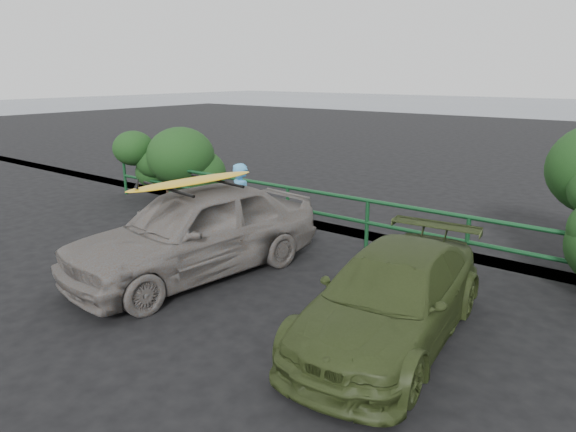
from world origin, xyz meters
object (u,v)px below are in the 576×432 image
guardrail (325,216)px  sedan (195,231)px  olive_vehicle (391,297)px  man (242,205)px  surfboard (193,181)px

guardrail → sedan: size_ratio=3.02×
olive_vehicle → man: size_ratio=2.39×
sedan → man: bearing=112.5°
sedan → surfboard: (0.00, 0.00, 0.88)m
sedan → olive_vehicle: (3.75, -0.01, -0.20)m
guardrail → surfboard: size_ratio=5.64×
olive_vehicle → surfboard: (-3.75, 0.01, 1.07)m
sedan → surfboard: size_ratio=1.87×
sedan → man: man is taller
sedan → guardrail: bearing=84.2°
guardrail → olive_vehicle: 4.27m
guardrail → man: bearing=-131.5°
guardrail → man: man is taller
man → surfboard: surfboard is taller
sedan → surfboard: 0.88m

